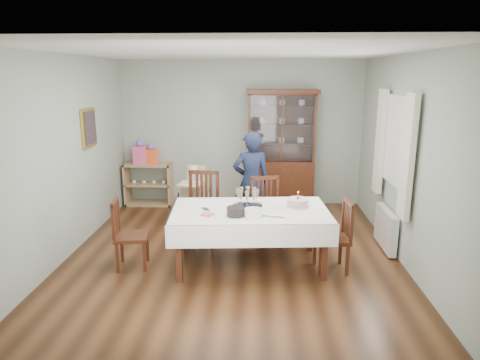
# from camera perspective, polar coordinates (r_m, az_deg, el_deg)

# --- Properties ---
(floor) EXTENTS (5.00, 5.00, 0.00)m
(floor) POSITION_cam_1_polar(r_m,az_deg,el_deg) (6.04, -0.94, -9.82)
(floor) COLOR #593319
(floor) RESTS_ON ground
(room_shell) EXTENTS (5.00, 5.00, 5.00)m
(room_shell) POSITION_cam_1_polar(r_m,az_deg,el_deg) (6.11, -0.69, 7.06)
(room_shell) COLOR #9EAA99
(room_shell) RESTS_ON floor
(dining_table) EXTENTS (2.08, 1.29, 0.76)m
(dining_table) POSITION_cam_1_polar(r_m,az_deg,el_deg) (5.57, 1.34, -7.63)
(dining_table) COLOR #4B2412
(dining_table) RESTS_ON floor
(china_cabinet) EXTENTS (1.30, 0.48, 2.18)m
(china_cabinet) POSITION_cam_1_polar(r_m,az_deg,el_deg) (7.90, 5.50, 4.29)
(china_cabinet) COLOR #4B2412
(china_cabinet) RESTS_ON floor
(sideboard) EXTENTS (0.90, 0.38, 0.80)m
(sideboard) POSITION_cam_1_polar(r_m,az_deg,el_deg) (8.33, -12.06, -0.53)
(sideboard) COLOR tan
(sideboard) RESTS_ON floor
(picture_frame) EXTENTS (0.04, 0.48, 0.58)m
(picture_frame) POSITION_cam_1_polar(r_m,az_deg,el_deg) (6.87, -19.50, 6.58)
(picture_frame) COLOR gold
(picture_frame) RESTS_ON room_shell
(window) EXTENTS (0.04, 1.02, 1.22)m
(window) POSITION_cam_1_polar(r_m,az_deg,el_deg) (6.18, 20.29, 4.84)
(window) COLOR white
(window) RESTS_ON room_shell
(curtain_left) EXTENTS (0.07, 0.30, 1.55)m
(curtain_left) POSITION_cam_1_polar(r_m,az_deg,el_deg) (5.59, 21.48, 2.84)
(curtain_left) COLOR silver
(curtain_left) RESTS_ON room_shell
(curtain_right) EXTENTS (0.07, 0.30, 1.55)m
(curtain_right) POSITION_cam_1_polar(r_m,az_deg,el_deg) (6.76, 18.18, 4.86)
(curtain_right) COLOR silver
(curtain_right) RESTS_ON room_shell
(radiator) EXTENTS (0.10, 0.80, 0.55)m
(radiator) POSITION_cam_1_polar(r_m,az_deg,el_deg) (6.46, 18.85, -6.15)
(radiator) COLOR white
(radiator) RESTS_ON floor
(chair_far_left) EXTENTS (0.50, 0.50, 1.05)m
(chair_far_left) POSITION_cam_1_polar(r_m,az_deg,el_deg) (6.34, -5.09, -5.68)
(chair_far_left) COLOR #4B2412
(chair_far_left) RESTS_ON floor
(chair_far_right) EXTENTS (0.52, 0.52, 0.98)m
(chair_far_right) POSITION_cam_1_polar(r_m,az_deg,el_deg) (6.28, 3.62, -6.04)
(chair_far_right) COLOR #4B2412
(chair_far_right) RESTS_ON floor
(chair_end_left) EXTENTS (0.46, 0.46, 0.91)m
(chair_end_left) POSITION_cam_1_polar(r_m,az_deg,el_deg) (5.74, -14.32, -8.68)
(chair_end_left) COLOR #4B2412
(chair_end_left) RESTS_ON floor
(chair_end_right) EXTENTS (0.45, 0.45, 0.92)m
(chair_end_right) POSITION_cam_1_polar(r_m,az_deg,el_deg) (5.60, 12.22, -9.07)
(chair_end_right) COLOR #4B2412
(chair_end_right) RESTS_ON floor
(woman) EXTENTS (0.64, 0.48, 1.59)m
(woman) POSITION_cam_1_polar(r_m,az_deg,el_deg) (6.69, 1.50, -0.27)
(woman) COLOR #151B31
(woman) RESTS_ON floor
(high_chair) EXTENTS (0.57, 0.57, 1.02)m
(high_chair) POSITION_cam_1_polar(r_m,az_deg,el_deg) (7.02, -6.08, -3.01)
(high_chair) COLOR black
(high_chair) RESTS_ON floor
(champagne_tray) EXTENTS (0.40, 0.40, 0.24)m
(champagne_tray) POSITION_cam_1_polar(r_m,az_deg,el_deg) (5.53, 1.00, -2.85)
(champagne_tray) COLOR silver
(champagne_tray) RESTS_ON dining_table
(birthday_cake) EXTENTS (0.31, 0.31, 0.21)m
(birthday_cake) POSITION_cam_1_polar(r_m,az_deg,el_deg) (5.57, 7.71, -3.08)
(birthday_cake) COLOR white
(birthday_cake) RESTS_ON dining_table
(plate_stack_dark) EXTENTS (0.23, 0.23, 0.11)m
(plate_stack_dark) POSITION_cam_1_polar(r_m,az_deg,el_deg) (5.20, -0.57, -4.21)
(plate_stack_dark) COLOR black
(plate_stack_dark) RESTS_ON dining_table
(plate_stack_white) EXTENTS (0.28, 0.28, 0.10)m
(plate_stack_white) POSITION_cam_1_polar(r_m,az_deg,el_deg) (5.17, 1.82, -4.40)
(plate_stack_white) COLOR white
(plate_stack_white) RESTS_ON dining_table
(napkin_stack) EXTENTS (0.17, 0.17, 0.02)m
(napkin_stack) POSITION_cam_1_polar(r_m,az_deg,el_deg) (5.25, -4.34, -4.60)
(napkin_stack) COLOR #E45482
(napkin_stack) RESTS_ON dining_table
(cutlery) EXTENTS (0.14, 0.17, 0.01)m
(cutlery) POSITION_cam_1_polar(r_m,az_deg,el_deg) (5.47, -4.92, -3.88)
(cutlery) COLOR silver
(cutlery) RESTS_ON dining_table
(cake_knife) EXTENTS (0.31, 0.10, 0.01)m
(cake_knife) POSITION_cam_1_polar(r_m,az_deg,el_deg) (5.18, 4.21, -4.88)
(cake_knife) COLOR silver
(cake_knife) RESTS_ON dining_table
(gift_bag_pink) EXTENTS (0.25, 0.16, 0.46)m
(gift_bag_pink) POSITION_cam_1_polar(r_m,az_deg,el_deg) (8.22, -13.18, 3.51)
(gift_bag_pink) COLOR #E45482
(gift_bag_pink) RESTS_ON sideboard
(gift_bag_orange) EXTENTS (0.24, 0.20, 0.40)m
(gift_bag_orange) POSITION_cam_1_polar(r_m,az_deg,el_deg) (8.17, -11.73, 3.35)
(gift_bag_orange) COLOR #FF5E28
(gift_bag_orange) RESTS_ON sideboard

